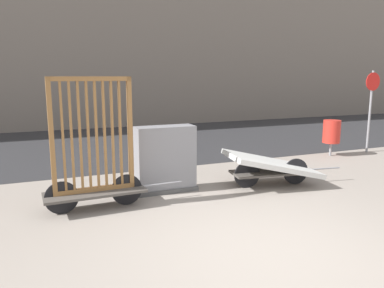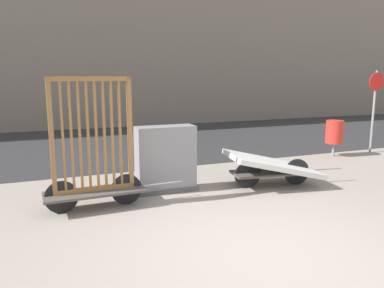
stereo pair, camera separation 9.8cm
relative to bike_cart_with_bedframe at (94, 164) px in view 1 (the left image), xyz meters
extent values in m
plane|color=gray|center=(1.66, -2.35, -0.73)|extent=(60.00, 60.00, 0.00)
cube|color=#2D2D30|center=(1.66, 5.84, -0.73)|extent=(56.00, 7.47, 0.01)
cube|color=#4C4742|center=(-0.01, 0.00, -0.45)|extent=(1.59, 0.62, 0.04)
cylinder|color=black|center=(0.50, 0.02, -0.47)|extent=(0.51, 0.05, 0.51)
cylinder|color=black|center=(-0.52, -0.02, -0.47)|extent=(0.51, 0.05, 0.51)
cylinder|color=gray|center=(1.13, 0.04, -0.45)|extent=(0.70, 0.05, 0.03)
cube|color=olive|center=(-0.01, 0.00, -0.40)|extent=(1.26, 0.11, 0.07)
cube|color=olive|center=(-0.01, 0.00, 1.33)|extent=(1.26, 0.11, 0.07)
cube|color=olive|center=(-0.60, -0.02, 0.46)|extent=(0.07, 0.07, 1.80)
cube|color=olive|center=(0.59, 0.02, 0.46)|extent=(0.07, 0.07, 1.80)
cube|color=olive|center=(-0.44, -0.01, 0.46)|extent=(0.04, 0.05, 1.73)
cube|color=olive|center=(-0.32, -0.01, 0.46)|extent=(0.04, 0.05, 1.73)
cube|color=olive|center=(-0.19, -0.01, 0.46)|extent=(0.04, 0.05, 1.73)
cube|color=olive|center=(-0.07, 0.00, 0.46)|extent=(0.04, 0.05, 1.73)
cube|color=olive|center=(0.06, 0.00, 0.46)|extent=(0.04, 0.05, 1.73)
cube|color=olive|center=(0.18, 0.01, 0.46)|extent=(0.04, 0.05, 1.73)
cube|color=olive|center=(0.30, 0.01, 0.46)|extent=(0.04, 0.05, 1.73)
cube|color=olive|center=(0.43, 0.01, 0.46)|extent=(0.04, 0.05, 1.73)
cube|color=#4C4742|center=(3.33, 0.00, -0.45)|extent=(1.63, 0.80, 0.04)
cylinder|color=black|center=(3.83, -0.08, -0.47)|extent=(0.51, 0.11, 0.51)
cylinder|color=black|center=(2.82, 0.08, -0.47)|extent=(0.51, 0.11, 0.51)
cylinder|color=gray|center=(4.45, -0.17, -0.45)|extent=(0.70, 0.13, 0.03)
cube|color=silver|center=(3.33, 0.00, -0.29)|extent=(1.86, 1.28, 0.48)
cube|color=#4C4C4C|center=(1.33, 0.48, -0.69)|extent=(1.14, 0.46, 0.08)
cube|color=gray|center=(1.33, 0.48, -0.13)|extent=(1.08, 0.40, 1.21)
cylinder|color=gray|center=(6.40, 1.76, -0.55)|extent=(0.06, 0.06, 0.35)
cylinder|color=red|center=(6.40, 1.76, -0.08)|extent=(0.45, 0.45, 0.60)
cylinder|color=gray|center=(7.70, 1.76, 0.39)|extent=(0.06, 0.06, 2.24)
cylinder|color=red|center=(7.70, 1.74, 1.22)|extent=(0.49, 0.02, 0.49)
camera|label=1|loc=(-0.78, -5.86, 1.37)|focal=35.00mm
camera|label=2|loc=(-0.69, -5.90, 1.37)|focal=35.00mm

